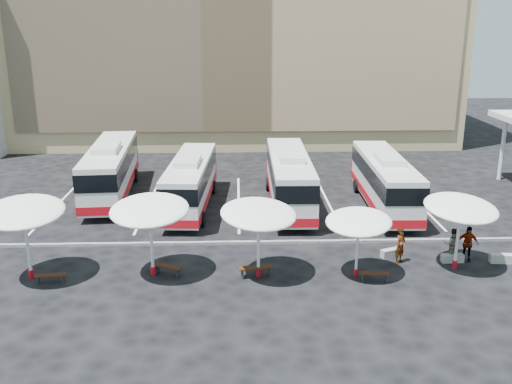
{
  "coord_description": "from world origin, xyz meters",
  "views": [
    {
      "loc": [
        -0.07,
        -28.49,
        11.72
      ],
      "look_at": [
        1.0,
        3.0,
        2.2
      ],
      "focal_mm": 40.0,
      "sensor_mm": 36.0,
      "label": 1
    }
  ],
  "objects_px": {
    "sunshade_3": "(359,222)",
    "sunshade_0": "(23,212)",
    "conc_bench_1": "(452,258)",
    "bus_1": "(191,181)",
    "wood_bench_3": "(374,275)",
    "passenger_0": "(401,246)",
    "passenger_1": "(453,245)",
    "wood_bench_2": "(256,269)",
    "sunshade_2": "(258,214)",
    "wood_bench_1": "(167,268)",
    "wood_bench_0": "(51,277)",
    "sunshade_1": "(150,210)",
    "bus_0": "(110,168)",
    "bus_2": "(289,177)",
    "conc_bench_0": "(391,253)",
    "sunshade_4": "(461,208)",
    "passenger_2": "(467,244)",
    "conc_bench_2": "(502,258)",
    "bus_3": "(384,179)"
  },
  "relations": [
    {
      "from": "bus_3",
      "to": "conc_bench_0",
      "type": "bearing_deg",
      "value": -99.44
    },
    {
      "from": "sunshade_3",
      "to": "conc_bench_1",
      "type": "xyz_separation_m",
      "value": [
        5.2,
        1.45,
        -2.53
      ]
    },
    {
      "from": "bus_1",
      "to": "conc_bench_1",
      "type": "relative_size",
      "value": 9.98
    },
    {
      "from": "bus_2",
      "to": "wood_bench_0",
      "type": "height_order",
      "value": "bus_2"
    },
    {
      "from": "sunshade_4",
      "to": "wood_bench_1",
      "type": "relative_size",
      "value": 2.95
    },
    {
      "from": "bus_1",
      "to": "wood_bench_1",
      "type": "distance_m",
      "value": 10.47
    },
    {
      "from": "sunshade_4",
      "to": "conc_bench_2",
      "type": "distance_m",
      "value": 3.94
    },
    {
      "from": "bus_3",
      "to": "sunshade_1",
      "type": "bearing_deg",
      "value": -141.84
    },
    {
      "from": "conc_bench_0",
      "to": "conc_bench_1",
      "type": "xyz_separation_m",
      "value": [
        2.91,
        -0.8,
        0.0
      ]
    },
    {
      "from": "wood_bench_3",
      "to": "conc_bench_0",
      "type": "distance_m",
      "value": 3.26
    },
    {
      "from": "sunshade_2",
      "to": "wood_bench_2",
      "type": "relative_size",
      "value": 2.8
    },
    {
      "from": "passenger_1",
      "to": "sunshade_1",
      "type": "bearing_deg",
      "value": 22.01
    },
    {
      "from": "sunshade_4",
      "to": "conc_bench_2",
      "type": "xyz_separation_m",
      "value": [
        2.62,
        0.58,
        -2.89
      ]
    },
    {
      "from": "bus_2",
      "to": "sunshade_0",
      "type": "height_order",
      "value": "sunshade_0"
    },
    {
      "from": "conc_bench_0",
      "to": "bus_2",
      "type": "bearing_deg",
      "value": 117.22
    },
    {
      "from": "sunshade_4",
      "to": "wood_bench_0",
      "type": "height_order",
      "value": "sunshade_4"
    },
    {
      "from": "passenger_0",
      "to": "passenger_1",
      "type": "distance_m",
      "value": 2.7
    },
    {
      "from": "bus_1",
      "to": "passenger_1",
      "type": "bearing_deg",
      "value": -30.16
    },
    {
      "from": "sunshade_2",
      "to": "bus_3",
      "type": "bearing_deg",
      "value": 50.48
    },
    {
      "from": "sunshade_4",
      "to": "conc_bench_0",
      "type": "height_order",
      "value": "sunshade_4"
    },
    {
      "from": "sunshade_2",
      "to": "wood_bench_1",
      "type": "bearing_deg",
      "value": 175.22
    },
    {
      "from": "wood_bench_2",
      "to": "passenger_0",
      "type": "relative_size",
      "value": 0.92
    },
    {
      "from": "passenger_2",
      "to": "sunshade_0",
      "type": "bearing_deg",
      "value": -165.05
    },
    {
      "from": "conc_bench_2",
      "to": "sunshade_2",
      "type": "bearing_deg",
      "value": -174.36
    },
    {
      "from": "sunshade_0",
      "to": "sunshade_3",
      "type": "distance_m",
      "value": 15.42
    },
    {
      "from": "bus_2",
      "to": "sunshade_4",
      "type": "height_order",
      "value": "bus_2"
    },
    {
      "from": "wood_bench_3",
      "to": "passenger_2",
      "type": "height_order",
      "value": "passenger_2"
    },
    {
      "from": "bus_3",
      "to": "conc_bench_0",
      "type": "height_order",
      "value": "bus_3"
    },
    {
      "from": "bus_3",
      "to": "passenger_2",
      "type": "relative_size",
      "value": 6.17
    },
    {
      "from": "bus_1",
      "to": "sunshade_3",
      "type": "relative_size",
      "value": 2.72
    },
    {
      "from": "bus_0",
      "to": "conc_bench_0",
      "type": "relative_size",
      "value": 11.02
    },
    {
      "from": "bus_1",
      "to": "sunshade_2",
      "type": "bearing_deg",
      "value": -66.34
    },
    {
      "from": "bus_2",
      "to": "sunshade_4",
      "type": "bearing_deg",
      "value": -54.09
    },
    {
      "from": "sunshade_0",
      "to": "wood_bench_1",
      "type": "bearing_deg",
      "value": 1.81
    },
    {
      "from": "bus_0",
      "to": "bus_2",
      "type": "relative_size",
      "value": 1.04
    },
    {
      "from": "bus_1",
      "to": "sunshade_1",
      "type": "height_order",
      "value": "sunshade_1"
    },
    {
      "from": "sunshade_4",
      "to": "wood_bench_1",
      "type": "height_order",
      "value": "sunshade_4"
    },
    {
      "from": "sunshade_0",
      "to": "passenger_0",
      "type": "bearing_deg",
      "value": 3.99
    },
    {
      "from": "sunshade_2",
      "to": "wood_bench_0",
      "type": "bearing_deg",
      "value": -177.75
    },
    {
      "from": "conc_bench_2",
      "to": "passenger_2",
      "type": "height_order",
      "value": "passenger_2"
    },
    {
      "from": "wood_bench_0",
      "to": "wood_bench_3",
      "type": "xyz_separation_m",
      "value": [
        15.06,
        -0.33,
        0.01
      ]
    },
    {
      "from": "wood_bench_1",
      "to": "wood_bench_3",
      "type": "relative_size",
      "value": 1.04
    },
    {
      "from": "bus_0",
      "to": "sunshade_0",
      "type": "relative_size",
      "value": 2.75
    },
    {
      "from": "sunshade_3",
      "to": "sunshade_0",
      "type": "bearing_deg",
      "value": 179.12
    },
    {
      "from": "wood_bench_3",
      "to": "sunshade_2",
      "type": "bearing_deg",
      "value": 172.56
    },
    {
      "from": "passenger_1",
      "to": "bus_2",
      "type": "bearing_deg",
      "value": -34.16
    },
    {
      "from": "wood_bench_0",
      "to": "passenger_2",
      "type": "xyz_separation_m",
      "value": [
        20.27,
        1.89,
        0.6
      ]
    },
    {
      "from": "sunshade_0",
      "to": "wood_bench_3",
      "type": "xyz_separation_m",
      "value": [
        16.15,
        -0.87,
        -2.98
      ]
    },
    {
      "from": "sunshade_0",
      "to": "passenger_0",
      "type": "height_order",
      "value": "sunshade_0"
    },
    {
      "from": "sunshade_0",
      "to": "bus_2",
      "type": "bearing_deg",
      "value": 39.24
    }
  ]
}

